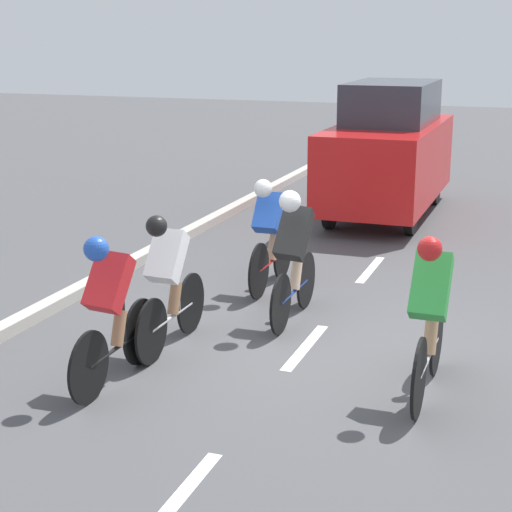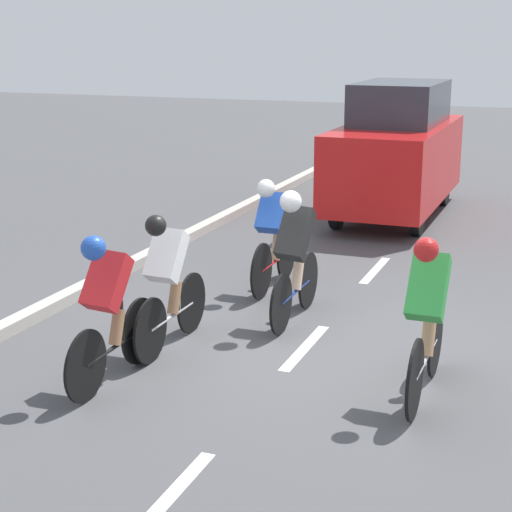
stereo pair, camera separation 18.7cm
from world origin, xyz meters
The scene contains 11 objects.
ground_plane centered at (0.00, 0.00, 0.00)m, with size 60.00×60.00×0.00m, color #4C4C4F.
lane_stripe_near centered at (0.00, 3.34, 0.00)m, with size 0.12×1.40×0.01m, color white.
lane_stripe_mid centered at (0.00, 0.14, 0.00)m, with size 0.12×1.40×0.01m, color white.
lane_stripe_far centered at (0.00, -3.06, 0.00)m, with size 0.12×1.40×0.01m, color white.
curb centered at (3.20, 0.14, 0.07)m, with size 0.20×25.66×0.14m, color #B7B2A8.
cyclist_white centered at (1.32, 0.68, 0.78)m, with size 0.33×1.64×1.49m.
cyclist_blue centered at (1.03, -1.69, 0.77)m, with size 0.32×1.66×1.48m.
cyclist_red centered at (1.42, 1.71, 0.79)m, with size 0.35×1.66×1.50m.
cyclist_black centered at (0.37, -0.57, 0.84)m, with size 0.36×1.67×1.58m.
cyclist_green centered at (-1.39, 0.98, 0.81)m, with size 0.32×1.76×1.57m.
support_car centered at (0.52, -6.73, 1.17)m, with size 1.70×4.31×2.36m.
Camera 1 is at (-2.37, 8.31, 3.26)m, focal length 60.00 mm.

